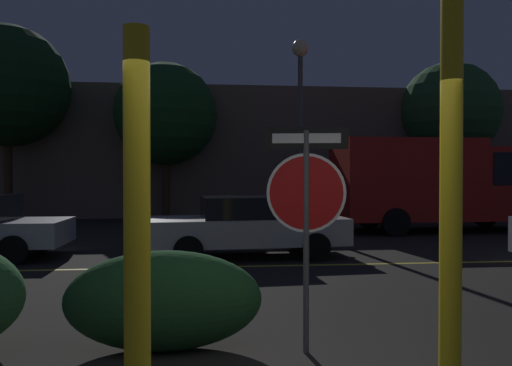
# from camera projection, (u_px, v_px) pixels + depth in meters

# --- Properties ---
(road_center_stripe) EXTENTS (33.19, 0.12, 0.01)m
(road_center_stripe) POSITION_uv_depth(u_px,v_px,m) (235.00, 266.00, 9.87)
(road_center_stripe) COLOR gold
(road_center_stripe) RESTS_ON ground_plane
(stop_sign) EXTENTS (0.84, 0.17, 2.30)m
(stop_sign) POSITION_uv_depth(u_px,v_px,m) (306.00, 194.00, 5.07)
(stop_sign) COLOR #4C4C51
(stop_sign) RESTS_ON ground_plane
(yellow_pole_left) EXTENTS (0.16, 0.16, 2.71)m
(yellow_pole_left) POSITION_uv_depth(u_px,v_px,m) (137.00, 250.00, 3.03)
(yellow_pole_left) COLOR yellow
(yellow_pole_left) RESTS_ON ground_plane
(yellow_pole_right) EXTENTS (0.16, 0.16, 3.20)m
(yellow_pole_right) POSITION_uv_depth(u_px,v_px,m) (451.00, 205.00, 3.62)
(yellow_pole_right) COLOR yellow
(yellow_pole_right) RESTS_ON ground_plane
(hedge_bush_2) EXTENTS (2.03, 0.79, 1.04)m
(hedge_bush_2) POSITION_uv_depth(u_px,v_px,m) (164.00, 301.00, 5.15)
(hedge_bush_2) COLOR #1E4C23
(hedge_bush_2) RESTS_ON ground_plane
(passing_car_2) EXTENTS (4.50, 2.07, 1.34)m
(passing_car_2) POSITION_uv_depth(u_px,v_px,m) (246.00, 226.00, 11.05)
(passing_car_2) COLOR silver
(passing_car_2) RESTS_ON ground_plane
(delivery_truck) EXTENTS (7.09, 2.66, 2.95)m
(delivery_truck) POSITION_uv_depth(u_px,v_px,m) (449.00, 180.00, 16.19)
(delivery_truck) COLOR maroon
(delivery_truck) RESTS_ON ground_plane
(street_lamp) EXTENTS (0.54, 0.54, 6.11)m
(street_lamp) POSITION_uv_depth(u_px,v_px,m) (300.00, 94.00, 15.78)
(street_lamp) COLOR #4C4C51
(street_lamp) RESTS_ON ground_plane
(tree_0) EXTENTS (4.32, 4.32, 6.78)m
(tree_0) POSITION_uv_depth(u_px,v_px,m) (449.00, 112.00, 21.95)
(tree_0) COLOR #422D1E
(tree_0) RESTS_ON ground_plane
(tree_1) EXTENTS (4.15, 4.15, 6.36)m
(tree_1) POSITION_uv_depth(u_px,v_px,m) (166.00, 114.00, 20.21)
(tree_1) COLOR #422D1E
(tree_1) RESTS_ON ground_plane
(tree_2) EXTENTS (4.69, 4.69, 7.60)m
(tree_2) POSITION_uv_depth(u_px,v_px,m) (7.00, 86.00, 19.23)
(tree_2) COLOR #422D1E
(tree_2) RESTS_ON ground_plane
(building_backdrop) EXTENTS (28.33, 3.33, 5.66)m
(building_backdrop) POSITION_uv_depth(u_px,v_px,m) (258.00, 153.00, 22.99)
(building_backdrop) COLOR #6B5B4C
(building_backdrop) RESTS_ON ground_plane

